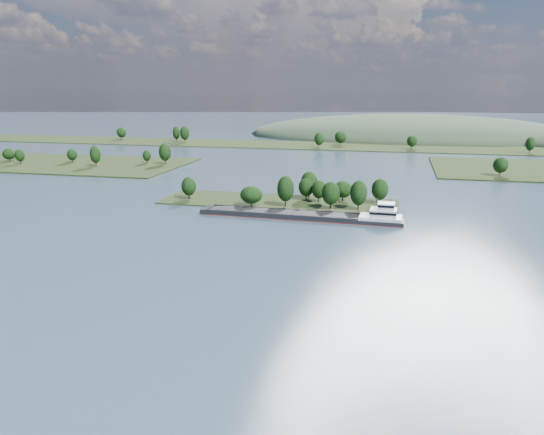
# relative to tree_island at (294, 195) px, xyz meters

# --- Properties ---
(ground) EXTENTS (1800.00, 1800.00, 0.00)m
(ground) POSITION_rel_tree_island_xyz_m (-7.14, -58.65, -3.71)
(ground) COLOR #3A5365
(ground) RESTS_ON ground
(tree_island) EXTENTS (100.00, 32.66, 13.78)m
(tree_island) POSITION_rel_tree_island_xyz_m (0.00, 0.00, 0.00)
(tree_island) COLOR black
(tree_island) RESTS_ON ground
(back_shoreline) EXTENTS (900.00, 60.00, 15.63)m
(back_shoreline) POSITION_rel_tree_island_xyz_m (0.99, 221.09, -2.94)
(back_shoreline) COLOR black
(back_shoreline) RESTS_ON ground
(hill_west) EXTENTS (320.00, 160.00, 44.00)m
(hill_west) POSITION_rel_tree_island_xyz_m (52.86, 321.35, -3.71)
(hill_west) COLOR #354932
(hill_west) RESTS_ON ground
(cargo_barge) EXTENTS (77.49, 12.27, 10.44)m
(cargo_barge) POSITION_rel_tree_island_xyz_m (11.96, -23.54, -2.39)
(cargo_barge) COLOR black
(cargo_barge) RESTS_ON ground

